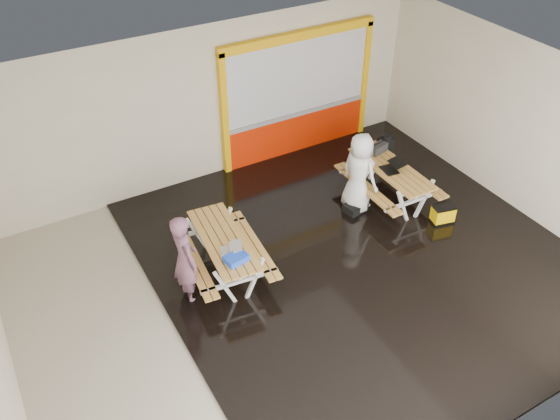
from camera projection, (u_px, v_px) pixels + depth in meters
room at (307, 202)px, 9.68m from camera, size 10.02×8.02×3.52m
deck at (360, 255)px, 11.22m from camera, size 7.50×7.98×0.05m
kiosk at (297, 97)px, 13.46m from camera, size 3.88×0.16×3.00m
picnic_table_left at (224, 247)px, 10.49m from camera, size 1.60×2.20×0.83m
picnic_table_right at (390, 175)px, 12.31m from camera, size 1.48×2.14×0.85m
person_left at (185, 259)px, 9.88m from camera, size 0.47×0.67×1.77m
person_right at (359, 173)px, 11.95m from camera, size 0.73×0.96×1.76m
laptop_left at (230, 250)px, 10.05m from camera, size 0.45×0.43×0.16m
laptop_right at (392, 167)px, 12.08m from camera, size 0.49×0.44×0.19m
blue_pouch at (236, 258)px, 9.87m from camera, size 0.43×0.33×0.11m
toolbox at (378, 148)px, 12.62m from camera, size 0.46×0.30×0.24m
backpack at (385, 146)px, 13.03m from camera, size 0.36×0.27×0.55m
dark_case at (355, 207)px, 12.26m from camera, size 0.49×0.40×0.17m
fluke_bag at (443, 214)px, 11.91m from camera, size 0.51×0.39×0.39m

